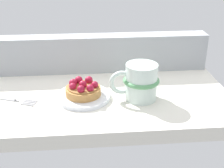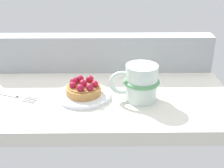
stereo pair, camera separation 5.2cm
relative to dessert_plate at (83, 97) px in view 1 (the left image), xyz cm
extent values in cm
cube|color=silver|center=(3.87, 2.52, -2.24)|extent=(67.78, 36.74, 3.51)
cube|color=#9EA3A8|center=(3.87, 18.11, 4.94)|extent=(66.42, 5.56, 10.85)
cylinder|color=silver|center=(0.00, 0.00, 0.03)|extent=(13.48, 13.48, 1.03)
cylinder|color=silver|center=(0.00, 0.00, -0.22)|extent=(7.41, 7.41, 0.52)
cylinder|color=#B77F42|center=(0.00, 0.00, 1.53)|extent=(8.82, 8.82, 1.95)
cylinder|color=olive|center=(0.00, 0.00, 2.65)|extent=(7.76, 7.76, 0.30)
sphere|color=maroon|center=(0.00, 0.00, 3.36)|extent=(1.98, 1.98, 1.98)
sphere|color=maroon|center=(2.89, -0.37, 3.34)|extent=(1.77, 1.77, 1.77)
sphere|color=maroon|center=(1.50, 2.35, 3.34)|extent=(2.01, 2.01, 2.01)
sphere|color=maroon|center=(-1.04, 2.71, 3.48)|extent=(1.96, 1.96, 1.96)
sphere|color=maroon|center=(-2.47, 1.21, 3.33)|extent=(2.03, 2.03, 2.03)
sphere|color=maroon|center=(-2.50, -0.87, 3.33)|extent=(1.77, 1.77, 1.77)
sphere|color=maroon|center=(-0.48, -2.62, 3.39)|extent=(1.89, 1.89, 1.89)
sphere|color=maroon|center=(1.74, -2.21, 3.35)|extent=(1.87, 1.87, 1.87)
cylinder|color=silver|center=(14.29, -1.33, 4.09)|extent=(7.85, 7.85, 9.15)
torus|color=#569960|center=(14.29, -1.33, 4.46)|extent=(8.98, 8.98, 1.10)
torus|color=silver|center=(9.47, -1.33, 4.09)|extent=(6.24, 1.12, 6.24)
cube|color=#B7B7BC|center=(-16.51, -0.13, -0.18)|extent=(1.32, 0.96, 0.60)
cube|color=#B7B7BC|center=(-13.65, -2.43, -0.18)|extent=(3.35, 1.50, 0.60)
cube|color=#B7B7BC|center=(-13.38, -1.75, -0.18)|extent=(3.35, 1.50, 0.60)
cube|color=#B7B7BC|center=(-13.12, -1.07, -0.18)|extent=(3.35, 1.50, 0.60)
cube|color=#B7B7BC|center=(-12.85, -0.39, -0.18)|extent=(3.35, 1.50, 0.60)
camera|label=1|loc=(1.11, -68.53, 35.85)|focal=49.16mm
camera|label=2|loc=(6.34, -68.79, 35.85)|focal=49.16mm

